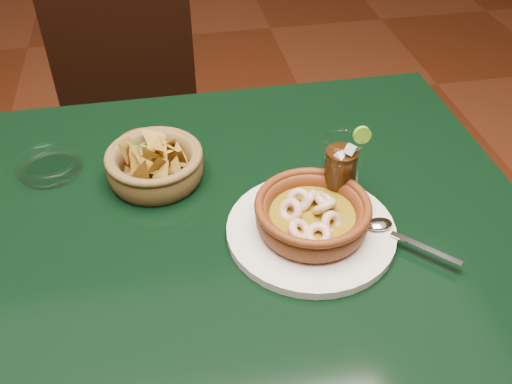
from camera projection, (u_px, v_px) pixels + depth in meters
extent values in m
cube|color=black|center=(170.00, 232.00, 0.94)|extent=(1.20, 0.80, 0.04)
cylinder|color=black|center=(379.00, 219.00, 1.51)|extent=(0.06, 0.06, 0.71)
cube|color=black|center=(134.00, 151.00, 1.59)|extent=(0.42, 0.42, 0.04)
cylinder|color=black|center=(81.00, 261.00, 1.57)|extent=(0.04, 0.04, 0.45)
cylinder|color=black|center=(210.00, 244.00, 1.62)|extent=(0.04, 0.04, 0.45)
cylinder|color=black|center=(86.00, 181.00, 1.84)|extent=(0.04, 0.04, 0.45)
cylinder|color=black|center=(196.00, 168.00, 1.89)|extent=(0.04, 0.04, 0.45)
cube|color=black|center=(120.00, 41.00, 1.58)|extent=(0.40, 0.03, 0.44)
cylinder|color=silver|center=(311.00, 231.00, 0.90)|extent=(0.27, 0.27, 0.01)
cylinder|color=#53220D|center=(311.00, 226.00, 0.89)|extent=(0.16, 0.16, 0.01)
torus|color=#53220D|center=(312.00, 216.00, 0.88)|extent=(0.20, 0.20, 0.04)
torus|color=#53220D|center=(313.00, 205.00, 0.87)|extent=(0.18, 0.18, 0.01)
cylinder|color=brown|center=(312.00, 215.00, 0.88)|extent=(0.14, 0.14, 0.01)
torus|color=#D4AD94|center=(325.00, 207.00, 0.87)|extent=(0.05, 0.05, 0.04)
torus|color=#D4AD94|center=(325.00, 200.00, 0.89)|extent=(0.05, 0.05, 0.03)
torus|color=#D4AD94|center=(307.00, 200.00, 0.89)|extent=(0.05, 0.05, 0.05)
torus|color=#D4AD94|center=(299.00, 200.00, 0.88)|extent=(0.06, 0.05, 0.05)
torus|color=#D4AD94|center=(290.00, 211.00, 0.87)|extent=(0.05, 0.06, 0.04)
torus|color=#D4AD94|center=(300.00, 230.00, 0.84)|extent=(0.05, 0.04, 0.04)
torus|color=#D4AD94|center=(318.00, 235.00, 0.84)|extent=(0.05, 0.05, 0.04)
torus|color=#D4AD94|center=(331.00, 224.00, 0.85)|extent=(0.06, 0.04, 0.05)
cube|color=silver|center=(426.00, 248.00, 0.85)|extent=(0.09, 0.09, 0.00)
ellipsoid|color=silver|center=(379.00, 224.00, 0.89)|extent=(0.04, 0.03, 0.01)
cylinder|color=brown|center=(157.00, 177.00, 1.01)|extent=(0.14, 0.14, 0.01)
torus|color=brown|center=(155.00, 167.00, 0.99)|extent=(0.20, 0.20, 0.06)
torus|color=brown|center=(154.00, 155.00, 0.98)|extent=(0.17, 0.17, 0.01)
cone|color=#A87E29|center=(126.00, 148.00, 0.95)|extent=(0.03, 0.08, 0.09)
cone|color=#A87E29|center=(154.00, 139.00, 1.02)|extent=(0.08, 0.07, 0.06)
cone|color=#A87E29|center=(160.00, 165.00, 0.96)|extent=(0.06, 0.03, 0.06)
cone|color=#A87E29|center=(161.00, 147.00, 0.97)|extent=(0.05, 0.09, 0.07)
cone|color=#A87E29|center=(166.00, 152.00, 1.00)|extent=(0.07, 0.03, 0.07)
cone|color=#A87E29|center=(136.00, 151.00, 0.96)|extent=(0.03, 0.06, 0.06)
cone|color=#A87E29|center=(139.00, 173.00, 0.95)|extent=(0.07, 0.04, 0.08)
cone|color=#A87E29|center=(162.00, 176.00, 0.95)|extent=(0.06, 0.07, 0.06)
cone|color=#A87E29|center=(173.00, 148.00, 1.00)|extent=(0.07, 0.06, 0.06)
cone|color=#A87E29|center=(174.00, 172.00, 0.97)|extent=(0.07, 0.06, 0.06)
cone|color=#A87E29|center=(155.00, 165.00, 0.99)|extent=(0.07, 0.02, 0.07)
cone|color=#A87E29|center=(162.00, 158.00, 0.98)|extent=(0.05, 0.09, 0.07)
cone|color=#A87E29|center=(140.00, 166.00, 0.96)|extent=(0.08, 0.03, 0.08)
cone|color=#A87E29|center=(161.00, 153.00, 0.99)|extent=(0.08, 0.08, 0.04)
cone|color=#A87E29|center=(149.00, 164.00, 0.98)|extent=(0.08, 0.08, 0.04)
cone|color=#A87E29|center=(152.00, 157.00, 0.98)|extent=(0.08, 0.02, 0.08)
cone|color=#A87E29|center=(153.00, 161.00, 0.99)|extent=(0.07, 0.05, 0.06)
cone|color=#A87E29|center=(152.00, 156.00, 1.00)|extent=(0.05, 0.08, 0.06)
cone|color=#A87E29|center=(156.00, 148.00, 0.97)|extent=(0.08, 0.07, 0.06)
cone|color=#A87E29|center=(175.00, 157.00, 0.98)|extent=(0.08, 0.04, 0.07)
cone|color=#A87E29|center=(167.00, 144.00, 1.01)|extent=(0.08, 0.06, 0.06)
cone|color=#A87E29|center=(164.00, 158.00, 0.99)|extent=(0.09, 0.07, 0.06)
cone|color=#A87E29|center=(179.00, 158.00, 1.01)|extent=(0.06, 0.07, 0.06)
cone|color=#A87E29|center=(134.00, 162.00, 1.01)|extent=(0.08, 0.03, 0.08)
cylinder|color=#53220D|center=(145.00, 157.00, 1.06)|extent=(0.09, 0.09, 0.01)
torus|color=#53220D|center=(144.00, 149.00, 1.04)|extent=(0.13, 0.13, 0.04)
cylinder|color=#2C4813|center=(144.00, 147.00, 1.04)|extent=(0.07, 0.07, 0.01)
sphere|color=#2C4813|center=(144.00, 147.00, 1.03)|extent=(0.02, 0.02, 0.02)
sphere|color=#2C4813|center=(142.00, 139.00, 1.05)|extent=(0.02, 0.02, 0.02)
sphere|color=#2C4813|center=(145.00, 146.00, 1.03)|extent=(0.02, 0.02, 0.02)
sphere|color=#2C4813|center=(141.00, 144.00, 1.04)|extent=(0.02, 0.02, 0.02)
sphere|color=#2C4813|center=(134.00, 149.00, 1.02)|extent=(0.02, 0.02, 0.02)
cylinder|color=white|center=(336.00, 201.00, 0.96)|extent=(0.06, 0.06, 0.01)
torus|color=white|center=(340.00, 172.00, 0.92)|extent=(0.13, 0.13, 0.07)
cylinder|color=black|center=(339.00, 177.00, 0.93)|extent=(0.05, 0.05, 0.10)
cube|color=silver|center=(336.00, 160.00, 0.91)|extent=(0.02, 0.02, 0.02)
cube|color=silver|center=(339.00, 158.00, 0.89)|extent=(0.02, 0.02, 0.02)
cube|color=silver|center=(350.00, 150.00, 0.88)|extent=(0.02, 0.02, 0.02)
torus|color=white|center=(344.00, 140.00, 0.88)|extent=(0.06, 0.06, 0.00)
cylinder|color=#5B9F1C|center=(362.00, 135.00, 0.88)|extent=(0.03, 0.01, 0.03)
cylinder|color=white|center=(51.00, 170.00, 1.02)|extent=(0.11, 0.11, 0.01)
torus|color=white|center=(49.00, 164.00, 1.02)|extent=(0.13, 0.13, 0.03)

